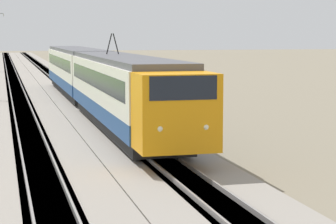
# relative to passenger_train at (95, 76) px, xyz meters

# --- Properties ---
(ballast_main) EXTENTS (240.00, 4.40, 0.30)m
(ballast_main) POSITION_rel_passenger_train_xyz_m (14.93, 4.44, -2.16)
(ballast_main) COLOR gray
(ballast_main) RESTS_ON ground
(ballast_adjacent) EXTENTS (240.00, 4.40, 0.30)m
(ballast_adjacent) POSITION_rel_passenger_train_xyz_m (14.93, 0.00, -2.16)
(ballast_adjacent) COLOR gray
(ballast_adjacent) RESTS_ON ground
(track_main) EXTENTS (240.00, 1.57, 0.45)m
(track_main) POSITION_rel_passenger_train_xyz_m (14.93, 4.44, -2.15)
(track_main) COLOR #4C4238
(track_main) RESTS_ON ground
(track_adjacent) EXTENTS (240.00, 1.57, 0.45)m
(track_adjacent) POSITION_rel_passenger_train_xyz_m (14.93, 0.00, -2.15)
(track_adjacent) COLOR #4C4238
(track_adjacent) RESTS_ON ground
(passenger_train) EXTENTS (40.49, 2.82, 4.94)m
(passenger_train) POSITION_rel_passenger_train_xyz_m (0.00, 0.00, 0.00)
(passenger_train) COLOR orange
(passenger_train) RESTS_ON ground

